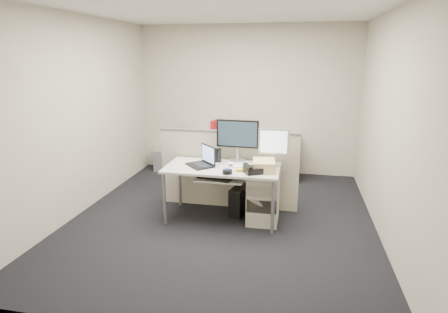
% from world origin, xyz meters
% --- Properties ---
extents(floor, '(4.00, 4.50, 0.01)m').
position_xyz_m(floor, '(0.00, 0.00, -0.01)').
color(floor, black).
rests_on(floor, ground).
extents(ceiling, '(4.00, 4.50, 0.01)m').
position_xyz_m(ceiling, '(0.00, 0.00, 2.70)').
color(ceiling, white).
rests_on(ceiling, ground).
extents(wall_back, '(4.00, 0.02, 2.70)m').
position_xyz_m(wall_back, '(0.00, 2.25, 1.35)').
color(wall_back, '#B7AE9D').
rests_on(wall_back, ground).
extents(wall_front, '(4.00, 0.02, 2.70)m').
position_xyz_m(wall_front, '(0.00, -2.25, 1.35)').
color(wall_front, '#B7AE9D').
rests_on(wall_front, ground).
extents(wall_left, '(0.02, 4.50, 2.70)m').
position_xyz_m(wall_left, '(-2.00, 0.00, 1.35)').
color(wall_left, '#B7AE9D').
rests_on(wall_left, ground).
extents(wall_right, '(0.02, 4.50, 2.70)m').
position_xyz_m(wall_right, '(2.00, 0.00, 1.35)').
color(wall_right, '#B7AE9D').
rests_on(wall_right, ground).
extents(desk, '(1.50, 0.75, 0.73)m').
position_xyz_m(desk, '(0.00, 0.00, 0.66)').
color(desk, beige).
rests_on(desk, floor).
extents(keyboard_tray, '(0.62, 0.32, 0.02)m').
position_xyz_m(keyboard_tray, '(0.00, -0.18, 0.62)').
color(keyboard_tray, beige).
rests_on(keyboard_tray, desk).
extents(drawer_pedestal, '(0.40, 0.55, 0.65)m').
position_xyz_m(drawer_pedestal, '(0.55, 0.05, 0.33)').
color(drawer_pedestal, beige).
rests_on(drawer_pedestal, floor).
extents(cubicle_partition, '(2.00, 0.06, 1.10)m').
position_xyz_m(cubicle_partition, '(0.00, 0.45, 0.55)').
color(cubicle_partition, '#AFA68E').
rests_on(cubicle_partition, floor).
extents(back_counter, '(2.00, 0.60, 0.72)m').
position_xyz_m(back_counter, '(0.00, 1.93, 0.36)').
color(back_counter, beige).
rests_on(back_counter, floor).
extents(monitor_main, '(0.59, 0.25, 0.58)m').
position_xyz_m(monitor_main, '(0.15, 0.31, 1.02)').
color(monitor_main, black).
rests_on(monitor_main, desk).
extents(monitor_small, '(0.41, 0.22, 0.49)m').
position_xyz_m(monitor_small, '(0.65, 0.18, 0.98)').
color(monitor_small, '#B7B7BC').
rests_on(monitor_small, desk).
extents(laptop, '(0.44, 0.44, 0.27)m').
position_xyz_m(laptop, '(-0.30, -0.02, 0.86)').
color(laptop, black).
rests_on(laptop, desk).
extents(trackball, '(0.15, 0.15, 0.05)m').
position_xyz_m(trackball, '(0.12, -0.28, 0.75)').
color(trackball, black).
rests_on(trackball, desk).
extents(desk_phone, '(0.30, 0.29, 0.08)m').
position_xyz_m(desk_phone, '(0.45, -0.18, 0.77)').
color(desk_phone, black).
rests_on(desk_phone, desk).
extents(paper_stack, '(0.25, 0.30, 0.01)m').
position_xyz_m(paper_stack, '(0.15, 0.12, 0.74)').
color(paper_stack, silver).
rests_on(paper_stack, desk).
extents(sticky_pad, '(0.09, 0.09, 0.01)m').
position_xyz_m(sticky_pad, '(0.10, -0.18, 0.74)').
color(sticky_pad, gold).
rests_on(sticky_pad, desk).
extents(travel_mug, '(0.10, 0.10, 0.18)m').
position_xyz_m(travel_mug, '(-0.10, 0.22, 0.82)').
color(travel_mug, black).
rests_on(travel_mug, desk).
extents(banana, '(0.18, 0.08, 0.04)m').
position_xyz_m(banana, '(0.28, -0.15, 0.75)').
color(banana, '#FAF115').
rests_on(banana, desk).
extents(cellphone, '(0.09, 0.11, 0.01)m').
position_xyz_m(cellphone, '(0.10, 0.05, 0.74)').
color(cellphone, black).
rests_on(cellphone, desk).
extents(manila_folders, '(0.32, 0.39, 0.13)m').
position_xyz_m(manila_folders, '(0.55, -0.05, 0.80)').
color(manila_folders, tan).
rests_on(manila_folders, desk).
extents(keyboard, '(0.47, 0.27, 0.02)m').
position_xyz_m(keyboard, '(-0.05, -0.22, 0.64)').
color(keyboard, black).
rests_on(keyboard, keyboard_tray).
extents(pc_tower_desk, '(0.25, 0.44, 0.39)m').
position_xyz_m(pc_tower_desk, '(0.20, 0.20, 0.20)').
color(pc_tower_desk, black).
rests_on(pc_tower_desk, floor).
extents(pc_tower_spare_dark, '(0.34, 0.50, 0.43)m').
position_xyz_m(pc_tower_spare_dark, '(-1.05, 2.03, 0.22)').
color(pc_tower_spare_dark, black).
rests_on(pc_tower_spare_dark, floor).
extents(pc_tower_spare_silver, '(0.29, 0.45, 0.39)m').
position_xyz_m(pc_tower_spare_silver, '(-1.70, 2.03, 0.20)').
color(pc_tower_spare_silver, '#B7B7BC').
rests_on(pc_tower_spare_silver, floor).
extents(cardboard_box_left, '(0.51, 0.44, 0.33)m').
position_xyz_m(cardboard_box_left, '(-0.05, 1.81, 0.89)').
color(cardboard_box_left, '#93704F').
rests_on(cardboard_box_left, back_counter).
extents(cardboard_box_right, '(0.40, 0.32, 0.28)m').
position_xyz_m(cardboard_box_right, '(0.00, 1.81, 0.86)').
color(cardboard_box_right, '#93704F').
rests_on(cardboard_box_right, back_counter).
extents(red_binder, '(0.13, 0.31, 0.28)m').
position_xyz_m(red_binder, '(-0.55, 2.03, 0.86)').
color(red_binder, maroon).
rests_on(red_binder, back_counter).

